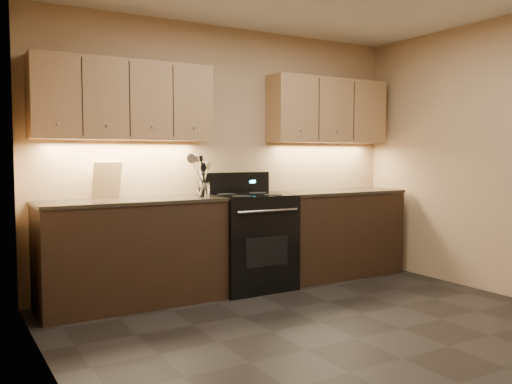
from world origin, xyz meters
TOP-DOWN VIEW (x-y plane):
  - floor at (0.00, 0.00)m, footprint 4.00×4.00m
  - wall_back at (0.00, 2.00)m, footprint 4.00×0.04m
  - wall_left at (-2.00, 0.00)m, footprint 0.04×4.00m
  - counter_left at (-1.10, 1.70)m, footprint 1.62×0.62m
  - counter_right at (1.18, 1.70)m, footprint 1.46×0.62m
  - stove at (0.08, 1.68)m, footprint 0.76×0.68m
  - upper_cab_left at (-1.10, 1.85)m, footprint 1.60×0.30m
  - upper_cab_right at (1.18, 1.85)m, footprint 1.44×0.30m
  - outlet_plate at (-1.30, 1.99)m, footprint 0.08×0.01m
  - utensil_crock at (-0.42, 1.66)m, footprint 0.13×0.13m
  - cutting_board at (-1.25, 1.95)m, footprint 0.28×0.14m
  - wooden_spoon at (-0.45, 1.66)m, footprint 0.16×0.09m
  - black_spoon at (-0.41, 1.69)m, footprint 0.08×0.11m
  - black_turner at (-0.40, 1.63)m, footprint 0.16×0.11m
  - steel_spatula at (-0.38, 1.68)m, footprint 0.20×0.16m
  - steel_skimmer at (-0.38, 1.65)m, footprint 0.25×0.12m

SIDE VIEW (x-z plane):
  - floor at x=0.00m, z-range 0.00..0.00m
  - counter_left at x=-1.10m, z-range 0.00..0.93m
  - counter_right at x=1.18m, z-range 0.00..0.93m
  - stove at x=0.08m, z-range -0.09..1.05m
  - utensil_crock at x=-0.42m, z-range 0.92..1.06m
  - black_spoon at x=-0.41m, z-range 0.94..1.24m
  - cutting_board at x=-1.25m, z-range 0.93..1.26m
  - wooden_spoon at x=-0.45m, z-range 0.95..1.27m
  - outlet_plate at x=-1.30m, z-range 1.06..1.18m
  - black_turner at x=-0.40m, z-range 0.94..1.33m
  - steel_spatula at x=-0.38m, z-range 0.94..1.33m
  - steel_skimmer at x=-0.38m, z-range 0.94..1.35m
  - wall_back at x=0.00m, z-range 0.00..2.60m
  - wall_left at x=-2.00m, z-range 0.00..2.60m
  - upper_cab_left at x=-1.10m, z-range 1.45..2.15m
  - upper_cab_right at x=1.18m, z-range 1.45..2.15m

